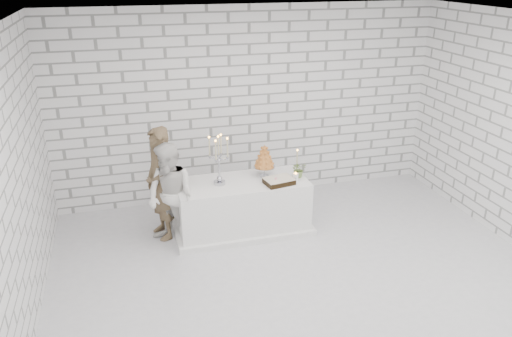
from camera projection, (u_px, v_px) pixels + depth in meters
The scene contains 14 objects.
ground at pixel (302, 277), 6.05m from camera, with size 6.00×5.00×0.01m, color silver.
ceiling at pixel (313, 22), 4.91m from camera, with size 6.00×5.00×0.01m, color white.
wall_back at pixel (249, 105), 7.71m from camera, with size 6.00×0.01×3.00m, color white.
wall_front at pixel (444, 299), 3.25m from camera, with size 6.00×0.01×3.00m, color white.
wall_left at pixel (12, 194), 4.74m from camera, with size 0.01×5.00×3.00m, color white.
cake_table at pixel (242, 206), 7.00m from camera, with size 1.80×0.80×0.75m, color white.
groom at pixel (160, 184), 6.69m from camera, with size 0.58×0.38×1.58m, color brown.
bride at pixel (171, 196), 6.50m from camera, with size 0.70×0.54×1.43m, color white.
candelabra at pixel (219, 160), 6.64m from camera, with size 0.28×0.28×0.70m, color #A9AAB4, non-canonical shape.
croquembouche at pixel (264, 161), 6.94m from camera, with size 0.30×0.30×0.47m, color #B56321, non-canonical shape.
chocolate_cake at pixel (279, 181), 6.77m from camera, with size 0.38×0.27×0.08m, color black.
pillar_candle at pixel (295, 178), 6.83m from camera, with size 0.08×0.08×0.12m, color white.
extra_taper at pixel (297, 161), 7.12m from camera, with size 0.06×0.06×0.32m, color #C4BC93.
flowers at pixel (299, 169), 6.96m from camera, with size 0.21×0.18×0.23m, color #557135.
Camera 1 is at (-1.90, -4.76, 3.53)m, focal length 34.92 mm.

